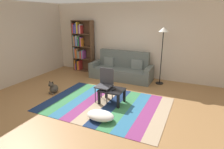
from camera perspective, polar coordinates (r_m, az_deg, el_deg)
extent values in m
plane|color=#9E7042|center=(5.27, -2.41, -8.03)|extent=(14.00, 14.00, 0.00)
cube|color=beige|center=(7.17, 6.88, 10.08)|extent=(6.80, 0.10, 2.70)
cube|color=beige|center=(7.53, -23.77, 9.09)|extent=(0.10, 5.50, 2.70)
cube|color=navy|center=(5.81, -14.76, -6.02)|extent=(0.32, 2.24, 0.01)
cube|color=#387F4C|center=(5.62, -12.22, -6.64)|extent=(0.32, 2.24, 0.01)
cube|color=teal|center=(5.45, -9.50, -7.28)|extent=(0.32, 2.24, 0.01)
cube|color=#843370|center=(5.29, -6.59, -7.94)|extent=(0.32, 2.24, 0.01)
cube|color=tan|center=(5.15, -3.51, -8.62)|extent=(0.32, 2.24, 0.01)
cube|color=navy|center=(5.02, -0.24, -9.31)|extent=(0.32, 2.24, 0.01)
cube|color=#387F4C|center=(4.91, 3.19, -10.01)|extent=(0.32, 2.24, 0.01)
cube|color=teal|center=(4.81, 6.79, -10.69)|extent=(0.32, 2.24, 0.01)
cube|color=#843370|center=(4.74, 10.53, -11.35)|extent=(0.32, 2.24, 0.01)
cube|color=tan|center=(4.69, 14.39, -11.99)|extent=(0.32, 2.24, 0.01)
cube|color=#59605B|center=(6.96, 2.65, 0.25)|extent=(1.90, 0.80, 0.40)
cube|color=#59605B|center=(7.10, 3.62, 4.77)|extent=(1.90, 0.20, 0.60)
cube|color=#59605B|center=(7.38, -4.85, 1.86)|extent=(0.18, 0.80, 0.56)
cube|color=#59605B|center=(6.64, 10.99, -0.21)|extent=(0.18, 0.80, 0.56)
cube|color=slate|center=(7.24, -0.82, 3.91)|extent=(0.42, 0.19, 0.36)
cube|color=slate|center=(6.85, 7.53, 2.96)|extent=(0.42, 0.19, 0.36)
cube|color=brown|center=(8.14, -11.20, 8.47)|extent=(0.04, 0.28, 2.05)
cube|color=brown|center=(7.67, -5.89, 8.17)|extent=(0.04, 0.28, 2.05)
cube|color=brown|center=(8.01, -8.10, 8.48)|extent=(0.90, 0.01, 2.05)
cube|color=brown|center=(8.12, -8.30, 1.29)|extent=(0.86, 0.28, 0.02)
cube|color=brown|center=(7.99, -8.46, 4.76)|extent=(0.86, 0.28, 0.02)
cube|color=brown|center=(7.90, -8.62, 8.33)|extent=(0.86, 0.28, 0.02)
cube|color=brown|center=(7.83, -8.79, 11.97)|extent=(0.86, 0.28, 0.02)
cube|color=brown|center=(7.80, -8.97, 15.66)|extent=(0.86, 0.28, 0.02)
cube|color=orange|center=(8.27, -10.73, 3.03)|extent=(0.03, 0.24, 0.42)
cube|color=purple|center=(8.25, -10.50, 2.49)|extent=(0.04, 0.21, 0.27)
cube|color=black|center=(8.19, -10.29, 2.96)|extent=(0.05, 0.18, 0.43)
cube|color=orange|center=(8.18, -10.00, 2.76)|extent=(0.04, 0.19, 0.37)
cube|color=orange|center=(8.15, -9.75, 2.76)|extent=(0.03, 0.18, 0.39)
cube|color=red|center=(8.15, -9.42, 2.84)|extent=(0.03, 0.24, 0.40)
cube|color=#668C99|center=(8.15, -10.88, 6.56)|extent=(0.05, 0.24, 0.45)
cube|color=red|center=(8.10, -10.74, 6.30)|extent=(0.03, 0.16, 0.39)
cube|color=orange|center=(8.11, -10.34, 6.25)|extent=(0.04, 0.23, 0.37)
cube|color=#8C6647|center=(8.07, -10.06, 6.40)|extent=(0.04, 0.23, 0.42)
cube|color=#668C99|center=(8.03, -9.81, 5.91)|extent=(0.05, 0.18, 0.30)
cube|color=#8C6647|center=(8.03, -9.39, 5.87)|extent=(0.05, 0.24, 0.28)
cube|color=red|center=(7.97, -9.10, 5.88)|extent=(0.05, 0.19, 0.30)
cube|color=#668C99|center=(7.96, -8.67, 6.07)|extent=(0.04, 0.25, 0.35)
cube|color=purple|center=(7.93, -8.36, 5.98)|extent=(0.05, 0.23, 0.34)
cube|color=#668C99|center=(8.07, -11.22, 9.98)|extent=(0.03, 0.20, 0.42)
cube|color=orange|center=(8.03, -10.99, 9.81)|extent=(0.04, 0.17, 0.38)
cube|color=#334CB2|center=(8.02, -10.55, 9.80)|extent=(0.04, 0.23, 0.37)
cube|color=silver|center=(8.01, -10.24, 9.96)|extent=(0.03, 0.26, 0.42)
cube|color=#334CB2|center=(7.98, -9.97, 9.45)|extent=(0.04, 0.25, 0.28)
cube|color=green|center=(7.93, -9.76, 9.78)|extent=(0.04, 0.19, 0.38)
cube|color=black|center=(7.89, -9.51, 9.70)|extent=(0.03, 0.17, 0.37)
cube|color=purple|center=(7.86, -9.24, 9.70)|extent=(0.04, 0.16, 0.37)
cube|color=orange|center=(7.84, -8.93, 9.54)|extent=(0.04, 0.18, 0.33)
cube|color=red|center=(8.00, -11.47, 13.39)|extent=(0.05, 0.16, 0.38)
cube|color=#334CB2|center=(8.00, -11.02, 13.27)|extent=(0.04, 0.23, 0.34)
cube|color=purple|center=(7.94, -10.87, 13.16)|extent=(0.03, 0.16, 0.32)
cube|color=#334CB2|center=(7.94, -10.50, 13.47)|extent=(0.05, 0.21, 0.40)
cube|color=gold|center=(7.89, -10.22, 13.61)|extent=(0.05, 0.19, 0.44)
cube|color=#8C6647|center=(7.86, -9.93, 13.15)|extent=(0.03, 0.16, 0.31)
cube|color=purple|center=(7.86, -9.49, 13.22)|extent=(0.03, 0.24, 0.32)
cube|color=silver|center=(7.82, -9.31, 13.35)|extent=(0.03, 0.21, 0.36)
cube|color=red|center=(7.80, -9.06, 13.14)|extent=(0.03, 0.19, 0.31)
cube|color=black|center=(5.02, -0.03, -4.63)|extent=(0.62, 0.51, 0.04)
cube|color=black|center=(5.04, -3.90, -6.99)|extent=(0.06, 0.06, 0.35)
cube|color=black|center=(4.82, 1.86, -8.13)|extent=(0.06, 0.06, 0.35)
cube|color=black|center=(5.39, -1.71, -5.27)|extent=(0.06, 0.06, 0.35)
cube|color=black|center=(5.18, 3.72, -6.24)|extent=(0.06, 0.06, 0.35)
ellipsoid|color=white|center=(4.37, -3.49, -12.19)|extent=(0.64, 0.42, 0.20)
ellipsoid|color=#473D33|center=(6.01, -17.01, -4.12)|extent=(0.22, 0.30, 0.26)
sphere|color=#473D33|center=(5.88, -17.83, -2.87)|extent=(0.15, 0.15, 0.15)
ellipsoid|color=black|center=(5.84, -18.21, -3.15)|extent=(0.06, 0.07, 0.05)
ellipsoid|color=black|center=(5.91, -18.13, -2.25)|extent=(0.05, 0.04, 0.08)
ellipsoid|color=black|center=(5.84, -17.37, -2.41)|extent=(0.05, 0.04, 0.08)
sphere|color=#473D33|center=(5.99, -18.21, -5.33)|extent=(0.06, 0.06, 0.06)
sphere|color=#473D33|center=(5.92, -17.34, -5.55)|extent=(0.06, 0.06, 0.06)
cylinder|color=black|center=(6.75, 14.03, -2.52)|extent=(0.26, 0.26, 0.02)
cylinder|color=black|center=(6.51, 14.60, 4.73)|extent=(0.03, 0.03, 1.73)
cone|color=white|center=(6.38, 15.25, 12.92)|extent=(0.32, 0.32, 0.14)
cube|color=black|center=(4.95, 0.39, -4.64)|extent=(0.09, 0.16, 0.02)
cube|color=#38383D|center=(5.09, -2.48, -3.56)|extent=(0.40, 0.40, 0.03)
cube|color=#38383D|center=(5.16, -1.60, -0.42)|extent=(0.40, 0.03, 0.44)
cylinder|color=#38383D|center=(5.12, -5.02, -6.27)|extent=(0.02, 0.02, 0.42)
cylinder|color=#38383D|center=(4.97, -1.58, -6.96)|extent=(0.02, 0.02, 0.42)
cylinder|color=#38383D|center=(5.39, -3.24, -4.95)|extent=(0.02, 0.02, 0.42)
cylinder|color=#38383D|center=(5.25, 0.06, -5.56)|extent=(0.02, 0.02, 0.42)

